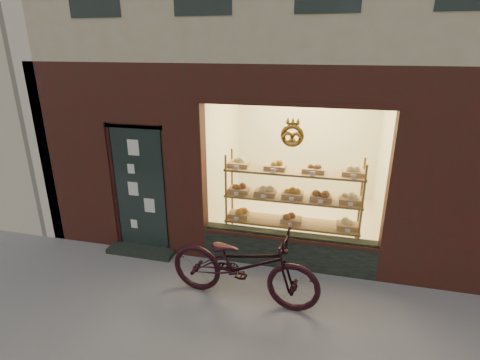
# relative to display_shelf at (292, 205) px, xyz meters

# --- Properties ---
(display_shelf) EXTENTS (2.20, 0.45, 1.70)m
(display_shelf) POSITION_rel_display_shelf_xyz_m (0.00, 0.00, 0.00)
(display_shelf) COLOR olive
(display_shelf) RESTS_ON ground
(bicycle) EXTENTS (2.15, 0.91, 1.10)m
(bicycle) POSITION_rel_display_shelf_xyz_m (-0.48, -1.41, -0.32)
(bicycle) COLOR black
(bicycle) RESTS_ON ground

